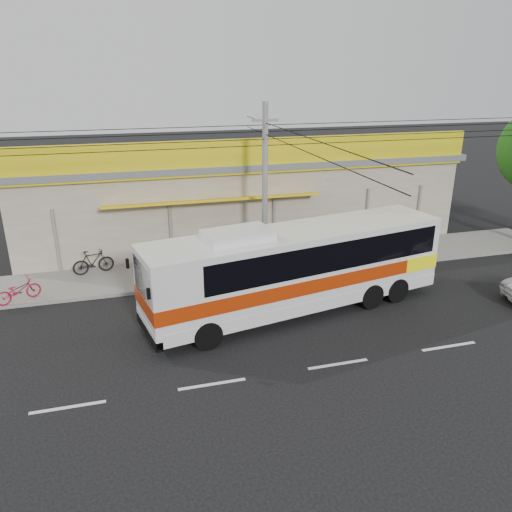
{
  "coord_description": "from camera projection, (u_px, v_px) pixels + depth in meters",
  "views": [
    {
      "loc": [
        -6.04,
        -14.73,
        8.69
      ],
      "look_at": [
        -1.43,
        2.0,
        2.13
      ],
      "focal_mm": 35.0,
      "sensor_mm": 36.0,
      "label": 1
    }
  ],
  "objects": [
    {
      "name": "ground",
      "position": [
        309.0,
        327.0,
        17.86
      ],
      "size": [
        120.0,
        120.0,
        0.0
      ],
      "primitive_type": "plane",
      "color": "black",
      "rests_on": "ground"
    },
    {
      "name": "lane_markings",
      "position": [
        338.0,
        364.0,
        15.6
      ],
      "size": [
        50.0,
        0.12,
        0.01
      ],
      "primitive_type": null,
      "color": "silver",
      "rests_on": "ground"
    },
    {
      "name": "motorbike_red",
      "position": [
        18.0,
        291.0,
        19.33
      ],
      "size": [
        1.79,
        1.35,
        0.9
      ],
      "primitive_type": "imported",
      "rotation": [
        0.0,
        0.0,
        2.07
      ],
      "color": "maroon",
      "rests_on": "sidewalk"
    },
    {
      "name": "storefront_building",
      "position": [
        235.0,
        192.0,
        27.45
      ],
      "size": [
        22.6,
        9.2,
        5.7
      ],
      "color": "gray",
      "rests_on": "ground"
    },
    {
      "name": "sidewalk",
      "position": [
        263.0,
        265.0,
        23.24
      ],
      "size": [
        30.0,
        3.2,
        0.15
      ],
      "primitive_type": "cube",
      "color": "gray",
      "rests_on": "ground"
    },
    {
      "name": "motorbike_dark",
      "position": [
        93.0,
        262.0,
        21.97
      ],
      "size": [
        1.85,
        0.86,
        1.07
      ],
      "primitive_type": "imported",
      "rotation": [
        0.0,
        0.0,
        1.78
      ],
      "color": "black",
      "rests_on": "sidewalk"
    },
    {
      "name": "utility_pole",
      "position": [
        265.0,
        134.0,
        20.54
      ],
      "size": [
        34.0,
        14.0,
        7.43
      ],
      "color": "slate",
      "rests_on": "ground"
    },
    {
      "name": "coach_bus",
      "position": [
        302.0,
        263.0,
        18.47
      ],
      "size": [
        11.8,
        4.63,
        3.56
      ],
      "rotation": [
        0.0,
        0.0,
        0.19
      ],
      "color": "silver",
      "rests_on": "ground"
    }
  ]
}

